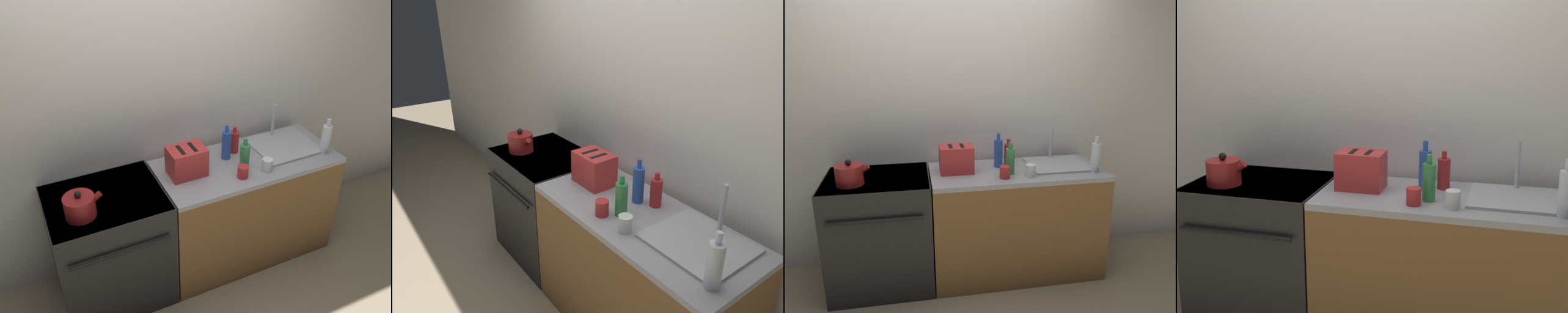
# 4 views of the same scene
# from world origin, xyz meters

# --- Properties ---
(ground_plane) EXTENTS (12.00, 12.00, 0.00)m
(ground_plane) POSITION_xyz_m (0.00, 0.00, 0.00)
(ground_plane) COLOR tan
(wall_back) EXTENTS (8.00, 0.05, 2.60)m
(wall_back) POSITION_xyz_m (0.00, 0.68, 1.30)
(wall_back) COLOR silver
(wall_back) RESTS_ON ground_plane
(stove) EXTENTS (0.77, 0.66, 0.89)m
(stove) POSITION_xyz_m (-0.59, 0.31, 0.46)
(stove) COLOR black
(stove) RESTS_ON ground_plane
(counter_block) EXTENTS (1.36, 0.59, 0.89)m
(counter_block) POSITION_xyz_m (0.48, 0.30, 0.44)
(counter_block) COLOR brown
(counter_block) RESTS_ON ground_plane
(kettle) EXTENTS (0.24, 0.19, 0.18)m
(kettle) POSITION_xyz_m (-0.76, 0.20, 0.96)
(kettle) COLOR maroon
(kettle) RESTS_ON stove
(toaster) EXTENTS (0.25, 0.18, 0.21)m
(toaster) POSITION_xyz_m (0.01, 0.33, 0.99)
(toaster) COLOR red
(toaster) RESTS_ON counter_block
(sink_tray) EXTENTS (0.47, 0.42, 0.28)m
(sink_tray) POSITION_xyz_m (0.84, 0.35, 0.90)
(sink_tray) COLOR #B7B7BC
(sink_tray) RESTS_ON counter_block
(bottle_clear) EXTENTS (0.07, 0.07, 0.28)m
(bottle_clear) POSITION_xyz_m (1.07, 0.15, 1.01)
(bottle_clear) COLOR silver
(bottle_clear) RESTS_ON counter_block
(bottle_red) EXTENTS (0.07, 0.07, 0.21)m
(bottle_red) POSITION_xyz_m (0.45, 0.44, 0.98)
(bottle_red) COLOR #B72828
(bottle_red) RESTS_ON counter_block
(bottle_green) EXTENTS (0.07, 0.07, 0.25)m
(bottle_green) POSITION_xyz_m (0.41, 0.21, 0.99)
(bottle_green) COLOR #338C47
(bottle_green) RESTS_ON counter_block
(bottle_blue) EXTENTS (0.07, 0.07, 0.28)m
(bottle_blue) POSITION_xyz_m (0.36, 0.39, 1.00)
(bottle_blue) COLOR #2D56B7
(bottle_blue) RESTS_ON counter_block
(cup_red) EXTENTS (0.08, 0.08, 0.09)m
(cup_red) POSITION_xyz_m (0.35, 0.13, 0.93)
(cup_red) COLOR red
(cup_red) RESTS_ON counter_block
(cup_white) EXTENTS (0.07, 0.07, 0.09)m
(cup_white) POSITION_xyz_m (0.54, 0.13, 0.93)
(cup_white) COLOR white
(cup_white) RESTS_ON counter_block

